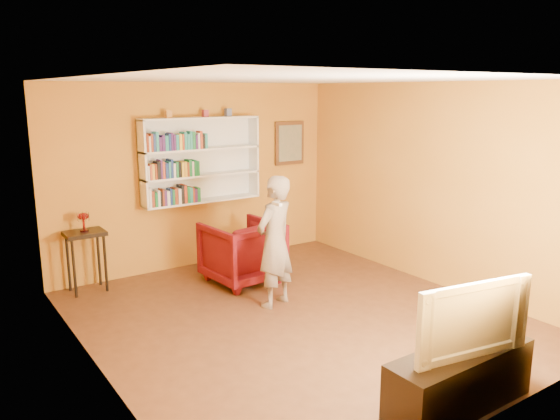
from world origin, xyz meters
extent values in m
cube|color=#4B2C18|center=(0.00, 0.00, -0.06)|extent=(5.30, 5.80, 0.12)
cube|color=#B37321|center=(0.00, 2.52, 1.35)|extent=(5.30, 0.04, 2.70)
cube|color=#B37321|center=(0.00, -2.52, 1.35)|extent=(5.30, 0.04, 2.70)
cube|color=#B37321|center=(-2.27, 0.00, 1.35)|extent=(0.04, 5.80, 2.70)
cube|color=#B37321|center=(2.27, 0.00, 1.35)|extent=(0.04, 5.80, 2.70)
cube|color=white|center=(0.00, 0.00, 2.73)|extent=(5.30, 5.80, 0.06)
cube|color=white|center=(0.00, 2.48, 1.60)|extent=(1.80, 0.03, 1.20)
cube|color=white|center=(-0.89, 2.35, 1.60)|extent=(0.03, 0.28, 1.20)
cube|color=white|center=(0.89, 2.35, 1.60)|extent=(0.03, 0.28, 1.20)
cube|color=white|center=(0.00, 2.35, 1.00)|extent=(1.80, 0.28, 0.03)
cube|color=white|center=(0.00, 2.35, 1.38)|extent=(1.80, 0.28, 0.03)
cube|color=white|center=(0.00, 2.35, 1.76)|extent=(1.80, 0.28, 0.03)
cube|color=white|center=(0.00, 2.35, 2.20)|extent=(1.80, 0.28, 0.03)
cube|color=silver|center=(-0.84, 2.29, 1.15)|extent=(0.03, 0.15, 0.27)
cube|color=maroon|center=(-0.80, 2.30, 1.12)|extent=(0.04, 0.15, 0.22)
cube|color=#197339|center=(-0.76, 2.31, 1.11)|extent=(0.04, 0.18, 0.20)
cube|color=silver|center=(-0.72, 2.30, 1.13)|extent=(0.03, 0.16, 0.22)
cube|color=black|center=(-0.69, 2.29, 1.12)|extent=(0.02, 0.14, 0.20)
cube|color=maroon|center=(-0.65, 2.31, 1.13)|extent=(0.03, 0.18, 0.24)
cube|color=#462165|center=(-0.62, 2.30, 1.12)|extent=(0.03, 0.15, 0.21)
cube|color=silver|center=(-0.58, 2.30, 1.12)|extent=(0.04, 0.15, 0.20)
cube|color=navy|center=(-0.54, 2.29, 1.13)|extent=(0.03, 0.15, 0.23)
cube|color=#197339|center=(-0.50, 2.31, 1.12)|extent=(0.03, 0.18, 0.22)
cube|color=maroon|center=(-0.46, 2.31, 1.13)|extent=(0.04, 0.18, 0.23)
cube|color=silver|center=(-0.41, 2.31, 1.12)|extent=(0.04, 0.18, 0.22)
cube|color=black|center=(-0.36, 2.31, 1.14)|extent=(0.04, 0.18, 0.26)
cube|color=#B23D1B|center=(-0.32, 2.31, 1.15)|extent=(0.04, 0.19, 0.26)
cube|color=#197339|center=(-0.27, 2.31, 1.13)|extent=(0.04, 0.18, 0.24)
cube|color=teal|center=(-0.23, 2.31, 1.12)|extent=(0.04, 0.18, 0.22)
cube|color=#B23D1B|center=(-0.20, 2.31, 1.12)|extent=(0.02, 0.17, 0.22)
cube|color=#462165|center=(-0.16, 2.30, 1.11)|extent=(0.04, 0.15, 0.19)
cube|color=#197339|center=(-0.11, 2.30, 1.12)|extent=(0.04, 0.16, 0.21)
cube|color=silver|center=(-0.85, 2.30, 1.49)|extent=(0.02, 0.17, 0.19)
cube|color=#B23D1B|center=(-0.82, 2.30, 1.50)|extent=(0.03, 0.16, 0.21)
cube|color=gold|center=(-0.78, 2.30, 1.50)|extent=(0.03, 0.17, 0.22)
cube|color=maroon|center=(-0.75, 2.30, 1.50)|extent=(0.03, 0.16, 0.22)
cube|color=black|center=(-0.70, 2.30, 1.52)|extent=(0.04, 0.16, 0.24)
cube|color=#462165|center=(-0.66, 2.30, 1.53)|extent=(0.02, 0.16, 0.26)
cube|color=#B23D1B|center=(-0.63, 2.30, 1.51)|extent=(0.03, 0.15, 0.24)
cube|color=navy|center=(-0.59, 2.29, 1.50)|extent=(0.04, 0.14, 0.21)
cube|color=teal|center=(-0.54, 2.30, 1.51)|extent=(0.03, 0.15, 0.23)
cube|color=navy|center=(-0.51, 2.31, 1.52)|extent=(0.03, 0.19, 0.26)
cube|color=silver|center=(-0.47, 2.30, 1.50)|extent=(0.03, 0.16, 0.20)
cube|color=#197339|center=(-0.43, 2.30, 1.50)|extent=(0.03, 0.17, 0.22)
cube|color=black|center=(-0.39, 2.31, 1.50)|extent=(0.04, 0.17, 0.21)
cube|color=yellow|center=(-0.35, 2.30, 1.50)|extent=(0.03, 0.15, 0.21)
cube|color=gold|center=(-0.30, 2.31, 1.50)|extent=(0.04, 0.18, 0.21)
cube|color=maroon|center=(-0.26, 2.31, 1.49)|extent=(0.02, 0.17, 0.20)
cube|color=#197339|center=(-0.23, 2.31, 1.51)|extent=(0.04, 0.18, 0.23)
cube|color=silver|center=(-0.19, 2.29, 1.50)|extent=(0.03, 0.14, 0.21)
cube|color=#197339|center=(-0.15, 2.30, 1.51)|extent=(0.04, 0.17, 0.22)
cube|color=#197339|center=(-0.11, 2.31, 1.50)|extent=(0.04, 0.19, 0.21)
cube|color=maroon|center=(-0.84, 2.30, 1.89)|extent=(0.03, 0.15, 0.24)
cube|color=silver|center=(-0.81, 2.29, 1.88)|extent=(0.03, 0.15, 0.21)
cube|color=maroon|center=(-0.78, 2.31, 1.90)|extent=(0.03, 0.18, 0.24)
cube|color=navy|center=(-0.74, 2.30, 1.89)|extent=(0.03, 0.15, 0.24)
cube|color=teal|center=(-0.70, 2.30, 1.91)|extent=(0.04, 0.17, 0.27)
cube|color=#462165|center=(-0.66, 2.30, 1.87)|extent=(0.04, 0.16, 0.19)
cube|color=#462165|center=(-0.62, 2.30, 1.88)|extent=(0.04, 0.16, 0.22)
cube|color=teal|center=(-0.57, 2.31, 1.88)|extent=(0.04, 0.17, 0.21)
cube|color=navy|center=(-0.52, 2.29, 1.89)|extent=(0.03, 0.15, 0.23)
cube|color=#462165|center=(-0.49, 2.31, 1.90)|extent=(0.03, 0.17, 0.24)
cube|color=#462165|center=(-0.45, 2.31, 1.89)|extent=(0.03, 0.19, 0.22)
cube|color=teal|center=(-0.41, 2.30, 1.88)|extent=(0.04, 0.17, 0.22)
cube|color=yellow|center=(-0.36, 2.29, 1.88)|extent=(0.04, 0.15, 0.22)
cube|color=#B23D1B|center=(-0.33, 2.31, 1.88)|extent=(0.02, 0.19, 0.22)
cube|color=teal|center=(-0.29, 2.31, 1.90)|extent=(0.04, 0.18, 0.24)
cube|color=teal|center=(-0.25, 2.30, 1.88)|extent=(0.04, 0.16, 0.22)
cube|color=teal|center=(-0.20, 2.29, 1.90)|extent=(0.03, 0.15, 0.26)
cube|color=#197339|center=(-0.16, 2.30, 1.90)|extent=(0.04, 0.17, 0.24)
cube|color=#462165|center=(-0.12, 2.30, 1.88)|extent=(0.03, 0.16, 0.20)
cube|color=silver|center=(-0.09, 2.31, 1.89)|extent=(0.03, 0.18, 0.23)
cube|color=#B23D1B|center=(-0.05, 2.29, 1.90)|extent=(0.04, 0.15, 0.25)
cube|color=black|center=(-0.01, 2.31, 1.87)|extent=(0.03, 0.18, 0.20)
cube|color=teal|center=(0.03, 2.31, 1.88)|extent=(0.04, 0.17, 0.21)
cube|color=#C08136|center=(-0.48, 2.35, 2.27)|extent=(0.07, 0.07, 0.10)
cube|color=#953145|center=(0.08, 2.35, 2.26)|extent=(0.07, 0.07, 0.10)
cube|color=slate|center=(0.46, 2.35, 2.27)|extent=(0.08, 0.08, 0.11)
cube|color=#502F17|center=(1.65, 2.46, 1.75)|extent=(0.55, 0.04, 0.70)
cube|color=gray|center=(1.65, 2.44, 1.75)|extent=(0.45, 0.02, 0.58)
cylinder|color=black|center=(-1.94, 2.11, 0.38)|extent=(0.04, 0.04, 0.76)
cylinder|color=black|center=(-1.55, 2.11, 0.38)|extent=(0.04, 0.04, 0.76)
cylinder|color=black|center=(-1.94, 2.39, 0.38)|extent=(0.04, 0.04, 0.76)
cylinder|color=black|center=(-1.55, 2.39, 0.38)|extent=(0.04, 0.04, 0.76)
cube|color=black|center=(-1.75, 2.25, 0.78)|extent=(0.50, 0.38, 0.05)
cylinder|color=maroon|center=(-1.75, 2.25, 0.82)|extent=(0.11, 0.11, 0.02)
cylinder|color=maroon|center=(-1.75, 2.25, 0.90)|extent=(0.03, 0.03, 0.13)
ellipsoid|color=maroon|center=(-1.75, 2.25, 1.01)|extent=(0.14, 0.14, 0.09)
cylinder|color=#FBE4AB|center=(-1.67, 2.25, 1.00)|extent=(0.01, 0.01, 0.11)
cylinder|color=#FBE4AB|center=(-1.69, 2.30, 1.00)|extent=(0.01, 0.01, 0.11)
cylinder|color=#FBE4AB|center=(-1.73, 2.32, 1.00)|extent=(0.01, 0.01, 0.11)
cylinder|color=#FBE4AB|center=(-1.78, 2.31, 1.00)|extent=(0.01, 0.01, 0.11)
cylinder|color=#FBE4AB|center=(-1.81, 2.27, 1.00)|extent=(0.01, 0.01, 0.11)
cylinder|color=#FBE4AB|center=(-1.81, 2.23, 1.00)|extent=(0.01, 0.01, 0.11)
cylinder|color=#FBE4AB|center=(-1.78, 2.19, 1.00)|extent=(0.01, 0.01, 0.11)
cylinder|color=#FBE4AB|center=(-1.73, 2.18, 1.00)|extent=(0.01, 0.01, 0.11)
cylinder|color=#FBE4AB|center=(-1.69, 2.20, 1.00)|extent=(0.01, 0.01, 0.11)
imported|color=#4B050E|center=(0.11, 1.42, 0.43)|extent=(0.98, 1.00, 0.85)
imported|color=#786858|center=(0.01, 0.46, 0.81)|extent=(0.68, 0.56, 1.61)
cube|color=white|center=(-0.13, 0.21, 1.33)|extent=(0.04, 0.15, 0.04)
cube|color=black|center=(0.02, -2.25, 0.25)|extent=(1.40, 0.42, 0.50)
imported|color=black|center=(0.02, -2.25, 0.81)|extent=(1.10, 0.34, 0.63)
camera|label=1|loc=(-3.52, -4.78, 2.58)|focal=35.00mm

